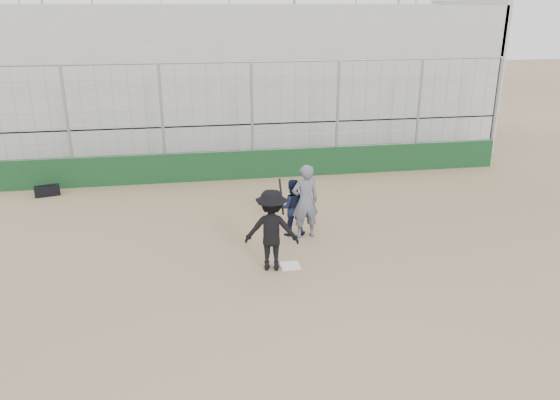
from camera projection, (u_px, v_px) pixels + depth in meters
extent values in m
plane|color=brown|center=(290.00, 266.00, 12.78)|extent=(90.00, 90.00, 0.00)
cube|color=white|center=(290.00, 266.00, 12.78)|extent=(0.44, 0.44, 0.02)
cube|color=#103418|center=(253.00, 164.00, 19.10)|extent=(18.00, 0.25, 1.00)
cylinder|color=gray|center=(252.00, 122.00, 18.60)|extent=(0.10, 0.10, 4.00)
cylinder|color=gray|center=(495.00, 113.00, 20.03)|extent=(0.10, 0.10, 4.00)
cylinder|color=gray|center=(251.00, 62.00, 17.92)|extent=(18.00, 0.07, 0.07)
cube|color=#9F9F9F|center=(239.00, 126.00, 23.59)|extent=(20.00, 6.70, 1.60)
cube|color=#9F9F9F|center=(237.00, 57.00, 22.61)|extent=(20.00, 6.70, 4.20)
cube|color=#9F9F9F|center=(459.00, 72.00, 24.48)|extent=(0.25, 6.70, 6.10)
imported|color=black|center=(272.00, 230.00, 12.36)|extent=(1.37, 0.97, 1.92)
cylinder|color=black|center=(281.00, 197.00, 12.29)|extent=(0.07, 0.57, 0.71)
imported|color=black|center=(292.00, 217.00, 14.34)|extent=(0.75, 0.59, 1.01)
sphere|color=maroon|center=(292.00, 203.00, 14.20)|extent=(0.28, 0.28, 0.28)
imported|color=#545B6B|center=(305.00, 205.00, 14.10)|extent=(0.78, 0.56, 1.78)
cube|color=black|center=(47.00, 191.00, 17.43)|extent=(0.81, 0.49, 0.32)
cylinder|color=black|center=(46.00, 185.00, 17.37)|extent=(0.49, 0.15, 0.04)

